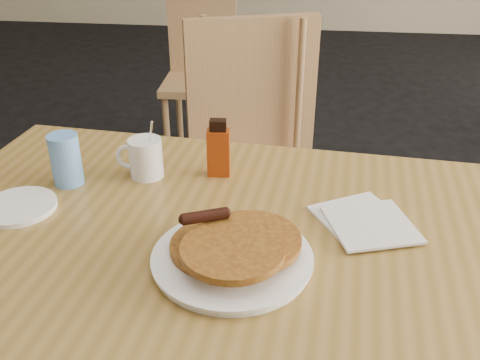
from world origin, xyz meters
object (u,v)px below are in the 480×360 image
(main_table, at_px, (206,243))
(chair_main_far, at_px, (248,144))
(blue_tumbler, at_px, (66,160))
(pancake_plate, at_px, (233,252))
(syrup_bottle, at_px, (219,150))
(coffee_mug, at_px, (145,157))
(chair_wall_extra, at_px, (200,64))

(main_table, relative_size, chair_main_far, 1.39)
(blue_tumbler, bearing_deg, chair_main_far, 57.60)
(pancake_plate, relative_size, syrup_bottle, 2.11)
(main_table, distance_m, pancake_plate, 0.15)
(syrup_bottle, bearing_deg, coffee_mug, -175.43)
(main_table, distance_m, chair_wall_extra, 2.03)
(chair_main_far, height_order, pancake_plate, chair_main_far)
(main_table, distance_m, coffee_mug, 0.30)
(syrup_bottle, bearing_deg, chair_main_far, 83.14)
(main_table, height_order, syrup_bottle, syrup_bottle)
(main_table, distance_m, blue_tumbler, 0.41)
(chair_main_far, height_order, syrup_bottle, chair_main_far)
(syrup_bottle, relative_size, blue_tumbler, 1.16)
(pancake_plate, bearing_deg, blue_tumbler, 148.99)
(chair_wall_extra, distance_m, blue_tumbler, 1.86)
(coffee_mug, bearing_deg, syrup_bottle, -6.62)
(main_table, bearing_deg, pancake_plate, -56.55)
(chair_main_far, relative_size, coffee_mug, 6.61)
(pancake_plate, bearing_deg, main_table, 123.45)
(main_table, bearing_deg, coffee_mug, 131.83)
(chair_main_far, relative_size, pancake_plate, 3.29)
(chair_main_far, relative_size, blue_tumbler, 8.06)
(coffee_mug, distance_m, syrup_bottle, 0.18)
(pancake_plate, distance_m, coffee_mug, 0.41)
(chair_main_far, height_order, coffee_mug, chair_main_far)
(chair_main_far, xyz_separation_m, chair_wall_extra, (-0.41, 1.24, -0.10))
(main_table, bearing_deg, blue_tumbler, 157.42)
(main_table, relative_size, syrup_bottle, 9.63)
(chair_main_far, xyz_separation_m, pancake_plate, (0.06, -0.85, 0.17))
(chair_main_far, bearing_deg, blue_tumbler, -141.58)
(chair_wall_extra, bearing_deg, syrup_bottle, -80.07)
(chair_main_far, distance_m, pancake_plate, 0.87)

